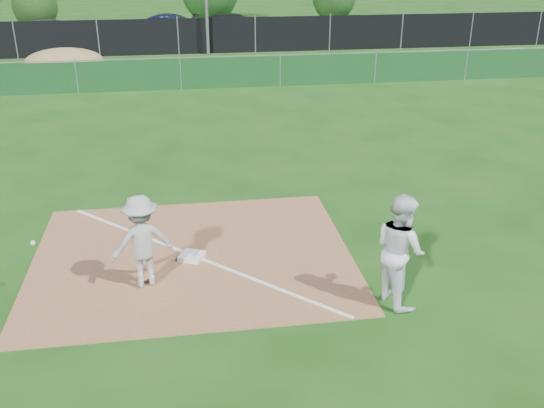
{
  "coord_description": "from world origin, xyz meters",
  "views": [
    {
      "loc": [
        -0.04,
        -9.29,
        5.61
      ],
      "look_at": [
        1.53,
        1.0,
        1.0
      ],
      "focal_mm": 40.0,
      "sensor_mm": 36.0,
      "label": 1
    }
  ],
  "objects": [
    {
      "name": "ground",
      "position": [
        0.0,
        10.0,
        0.0
      ],
      "size": [
        90.0,
        90.0,
        0.0
      ],
      "primitive_type": "plane",
      "color": "#15440E",
      "rests_on": "ground"
    },
    {
      "name": "infield_dirt",
      "position": [
        0.0,
        1.0,
        0.01
      ],
      "size": [
        6.0,
        5.0,
        0.02
      ],
      "primitive_type": "cube",
      "color": "#905C39",
      "rests_on": "ground"
    },
    {
      "name": "foul_line",
      "position": [
        0.0,
        1.0,
        0.03
      ],
      "size": [
        5.01,
        5.01,
        0.01
      ],
      "primitive_type": "cube",
      "rotation": [
        0.0,
        0.0,
        0.79
      ],
      "color": "white",
      "rests_on": "infield_dirt"
    },
    {
      "name": "green_fence",
      "position": [
        0.0,
        15.0,
        0.6
      ],
      "size": [
        44.0,
        0.05,
        1.2
      ],
      "primitive_type": "cube",
      "color": "#103C18",
      "rests_on": "ground"
    },
    {
      "name": "dirt_mound",
      "position": [
        -5.0,
        18.5,
        0.58
      ],
      "size": [
        3.38,
        2.6,
        1.17
      ],
      "primitive_type": "ellipsoid",
      "color": "olive",
      "rests_on": "ground"
    },
    {
      "name": "black_fence",
      "position": [
        0.0,
        23.0,
        0.9
      ],
      "size": [
        46.0,
        0.04,
        1.8
      ],
      "primitive_type": "cube",
      "color": "black",
      "rests_on": "ground"
    },
    {
      "name": "parking_lot",
      "position": [
        0.0,
        28.0,
        0.01
      ],
      "size": [
        46.0,
        9.0,
        0.01
      ],
      "primitive_type": "cube",
      "color": "black",
      "rests_on": "ground"
    },
    {
      "name": "first_base",
      "position": [
        -0.02,
        0.9,
        0.06
      ],
      "size": [
        0.55,
        0.55,
        0.09
      ],
      "primitive_type": "cube",
      "rotation": [
        0.0,
        0.0,
        -0.42
      ],
      "color": "white",
      "rests_on": "infield_dirt"
    },
    {
      "name": "play_at_first",
      "position": [
        -0.85,
        0.1,
        0.86
      ],
      "size": [
        2.37,
        0.89,
        1.67
      ],
      "color": "#B0B0B3",
      "rests_on": "infield_dirt"
    },
    {
      "name": "runner",
      "position": [
        3.32,
        -1.03,
        0.96
      ],
      "size": [
        0.94,
        1.09,
        1.92
      ],
      "primitive_type": "imported",
      "rotation": [
        0.0,
        0.0,
        1.83
      ],
      "color": "white",
      "rests_on": "ground"
    },
    {
      "name": "car_left",
      "position": [
        -6.92,
        27.26,
        0.74
      ],
      "size": [
        4.46,
        2.28,
        1.45
      ],
      "primitive_type": "imported",
      "rotation": [
        0.0,
        0.0,
        1.71
      ],
      "color": "#9FA1A6",
      "rests_on": "parking_lot"
    },
    {
      "name": "car_mid",
      "position": [
        -0.23,
        27.02,
        0.76
      ],
      "size": [
        4.81,
        2.63,
        1.5
      ],
      "primitive_type": "imported",
      "rotation": [
        0.0,
        0.0,
        1.33
      ],
      "color": "#101832",
      "rests_on": "parking_lot"
    },
    {
      "name": "car_right",
      "position": [
        3.41,
        27.72,
        0.73
      ],
      "size": [
        5.13,
        2.41,
        1.45
      ],
      "primitive_type": "imported",
      "rotation": [
        0.0,
        0.0,
        1.49
      ],
      "color": "black",
      "rests_on": "parking_lot"
    },
    {
      "name": "tree_left",
      "position": [
        -8.76,
        32.25,
        1.67
      ],
      "size": [
        2.74,
        2.74,
        3.26
      ],
      "color": "#382316",
      "rests_on": "ground"
    }
  ]
}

